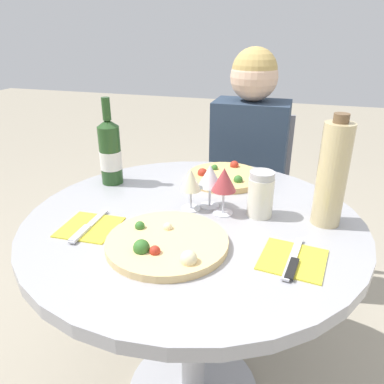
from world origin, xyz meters
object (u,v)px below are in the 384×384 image
object	(u,v)px
dining_table	(193,257)
wine_bottle	(110,152)
pizza_large	(167,243)
tall_carafe	(332,174)
chair_behind_diner	(247,204)
seated_diner	(245,191)

from	to	relation	value
dining_table	wine_bottle	xyz separation A→B (m)	(-0.35, 0.17, 0.25)
pizza_large	tall_carafe	world-z (taller)	tall_carafe
chair_behind_diner	wine_bottle	bearing A→B (deg)	57.06
wine_bottle	dining_table	bearing A→B (deg)	-25.74
pizza_large	seated_diner	bearing A→B (deg)	85.17
dining_table	wine_bottle	size ratio (longest dim) A/B	3.27
chair_behind_diner	pizza_large	distance (m)	1.03
dining_table	tall_carafe	size ratio (longest dim) A/B	3.15
chair_behind_diner	pizza_large	xyz separation A→B (m)	(-0.07, -0.97, 0.33)
tall_carafe	wine_bottle	bearing A→B (deg)	172.54
wine_bottle	tall_carafe	world-z (taller)	tall_carafe
chair_behind_diner	tall_carafe	world-z (taller)	tall_carafe
wine_bottle	chair_behind_diner	bearing A→B (deg)	57.06
pizza_large	tall_carafe	distance (m)	0.48
seated_diner	pizza_large	distance (m)	0.86
pizza_large	tall_carafe	size ratio (longest dim) A/B	1.00
seated_diner	tall_carafe	bearing A→B (deg)	118.42
chair_behind_diner	pizza_large	bearing A→B (deg)	85.84
seated_diner	dining_table	bearing A→B (deg)	85.50
dining_table	seated_diner	xyz separation A→B (m)	(0.05, 0.66, -0.05)
pizza_large	wine_bottle	world-z (taller)	wine_bottle
pizza_large	wine_bottle	size ratio (longest dim) A/B	1.04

